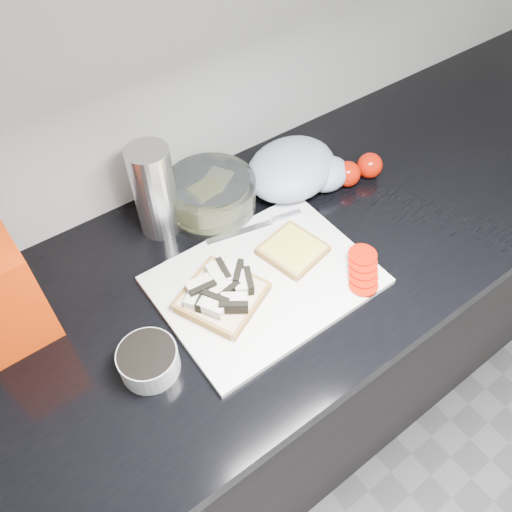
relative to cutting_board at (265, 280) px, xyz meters
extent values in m
cube|color=silver|center=(0.00, 0.36, 0.34)|extent=(3.50, 0.02, 2.50)
cube|color=black|center=(0.00, 0.06, -0.48)|extent=(3.50, 0.60, 0.86)
cube|color=black|center=(0.00, 0.06, -0.03)|extent=(3.50, 0.64, 0.04)
cube|color=silver|center=(0.00, 0.00, 0.00)|extent=(0.40, 0.30, 0.01)
cube|color=#CEB691|center=(-0.09, 0.01, 0.01)|extent=(0.18, 0.18, 0.02)
cube|color=silver|center=(-0.14, 0.02, 0.03)|extent=(0.05, 0.05, 0.02)
cube|color=black|center=(-0.14, 0.02, 0.03)|extent=(0.05, 0.04, 0.02)
cube|color=silver|center=(-0.12, 0.04, 0.04)|extent=(0.05, 0.03, 0.02)
cube|color=black|center=(-0.12, 0.04, 0.04)|extent=(0.05, 0.02, 0.02)
cube|color=silver|center=(-0.08, 0.04, 0.03)|extent=(0.04, 0.05, 0.02)
cube|color=black|center=(-0.08, 0.04, 0.03)|extent=(0.02, 0.05, 0.02)
cube|color=silver|center=(-0.13, -0.01, 0.04)|extent=(0.05, 0.05, 0.02)
cube|color=black|center=(-0.13, -0.01, 0.04)|extent=(0.03, 0.05, 0.02)
cube|color=silver|center=(-0.09, 0.01, 0.03)|extent=(0.05, 0.03, 0.02)
cube|color=black|center=(-0.09, 0.01, 0.03)|extent=(0.05, 0.02, 0.02)
cube|color=silver|center=(-0.05, 0.00, 0.04)|extent=(0.04, 0.05, 0.02)
cube|color=black|center=(-0.05, 0.00, 0.04)|extent=(0.03, 0.05, 0.02)
cube|color=silver|center=(-0.09, -0.03, 0.04)|extent=(0.05, 0.05, 0.02)
cube|color=black|center=(-0.09, -0.03, 0.04)|extent=(0.05, 0.04, 0.02)
cube|color=silver|center=(-0.06, 0.03, 0.04)|extent=(0.05, 0.05, 0.02)
cube|color=black|center=(-0.06, 0.03, 0.04)|extent=(0.04, 0.04, 0.02)
cube|color=#CEB691|center=(0.08, 0.02, 0.01)|extent=(0.13, 0.13, 0.01)
cube|color=gold|center=(0.08, 0.02, 0.02)|extent=(0.11, 0.11, 0.00)
cylinder|color=#A41203|center=(0.14, -0.12, 0.01)|extent=(0.07, 0.07, 0.01)
cylinder|color=#A41203|center=(0.15, -0.11, 0.01)|extent=(0.07, 0.07, 0.01)
cylinder|color=#A41203|center=(0.16, -0.10, 0.02)|extent=(0.08, 0.08, 0.01)
cylinder|color=#A41203|center=(0.17, -0.09, 0.02)|extent=(0.08, 0.08, 0.01)
cylinder|color=#A41203|center=(0.18, -0.08, 0.03)|extent=(0.08, 0.08, 0.01)
cube|color=silver|center=(0.03, 0.13, 0.01)|extent=(0.14, 0.05, 0.00)
cube|color=silver|center=(0.13, 0.10, 0.01)|extent=(0.07, 0.03, 0.01)
cylinder|color=#A1A6A6|center=(-0.27, -0.03, 0.02)|extent=(0.10, 0.10, 0.05)
cylinder|color=black|center=(-0.27, -0.03, 0.04)|extent=(0.10, 0.10, 0.01)
cylinder|color=silver|center=(-0.13, 0.10, 0.00)|extent=(0.13, 0.13, 0.01)
cylinder|color=silver|center=(0.03, 0.23, 0.03)|extent=(0.19, 0.19, 0.08)
cube|color=gold|center=(0.01, 0.23, 0.03)|extent=(0.07, 0.05, 0.04)
cube|color=#D5CD7F|center=(0.06, 0.25, 0.01)|extent=(0.08, 0.08, 0.02)
cylinder|color=silver|center=(-0.09, 0.25, 0.09)|extent=(0.08, 0.08, 0.20)
ellipsoid|color=#979FBA|center=(0.22, 0.19, 0.04)|extent=(0.26, 0.22, 0.10)
ellipsoid|color=#979FBA|center=(0.28, 0.14, 0.03)|extent=(0.12, 0.11, 0.07)
sphere|color=#A41203|center=(0.32, 0.12, 0.02)|extent=(0.06, 0.06, 0.06)
sphere|color=#A41203|center=(0.38, 0.11, 0.02)|extent=(0.06, 0.06, 0.06)
sphere|color=#A41203|center=(0.27, 0.14, 0.02)|extent=(0.06, 0.06, 0.06)
camera|label=1|loc=(-0.36, -0.46, 0.76)|focal=35.00mm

